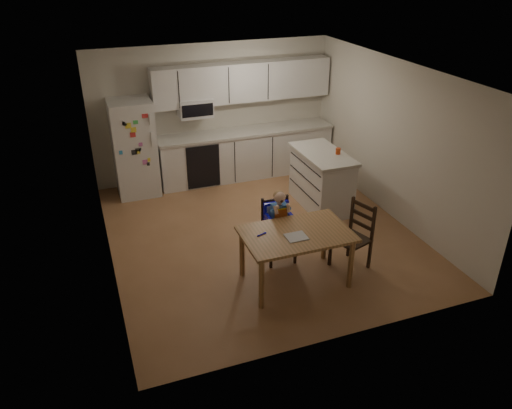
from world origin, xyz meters
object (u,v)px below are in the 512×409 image
at_px(dining_table, 296,239).
at_px(refrigerator, 134,148).
at_px(chair_booster, 278,218).
at_px(chair_side, 357,231).
at_px(red_cup, 338,151).
at_px(kitchen_island, 321,179).

bearing_deg(dining_table, refrigerator, 113.95).
relative_size(refrigerator, chair_booster, 1.59).
distance_m(refrigerator, chair_side, 4.22).
bearing_deg(red_cup, dining_table, -131.13).
relative_size(dining_table, chair_side, 1.46).
relative_size(red_cup, chair_side, 0.11).
distance_m(refrigerator, dining_table, 3.81).
distance_m(kitchen_island, red_cup, 0.58).
relative_size(kitchen_island, red_cup, 12.91).
bearing_deg(chair_booster, dining_table, -88.61).
xyz_separation_m(refrigerator, chair_side, (2.48, -3.40, -0.31)).
xyz_separation_m(red_cup, dining_table, (-1.52, -1.74, -0.37)).
height_order(refrigerator, chair_side, refrigerator).
bearing_deg(dining_table, chair_booster, 89.89).
height_order(dining_table, chair_side, chair_side).
xyz_separation_m(refrigerator, dining_table, (1.54, -3.47, -0.21)).
xyz_separation_m(red_cup, chair_booster, (-1.52, -1.12, -0.37)).
bearing_deg(chair_booster, refrigerator, 119.87).
distance_m(red_cup, chair_booster, 1.92).
height_order(refrigerator, chair_booster, refrigerator).
relative_size(refrigerator, kitchen_island, 1.30).
height_order(red_cup, chair_booster, red_cup).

